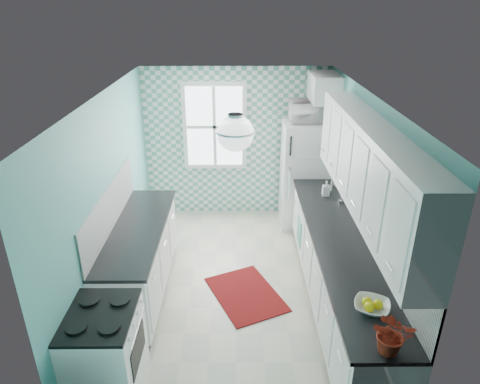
{
  "coord_description": "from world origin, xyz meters",
  "views": [
    {
      "loc": [
        0.02,
        -4.6,
        3.45
      ],
      "look_at": [
        0.05,
        0.25,
        1.25
      ],
      "focal_mm": 32.0,
      "sensor_mm": 36.0,
      "label": 1
    }
  ],
  "objects_px": {
    "potted_plant": "(393,334)",
    "microwave": "(309,111)",
    "stove": "(106,353)",
    "fruit_bowl": "(372,306)",
    "ceiling_light": "(235,133)",
    "sink": "(326,205)",
    "fridge": "(305,174)"
  },
  "relations": [
    {
      "from": "potted_plant",
      "to": "microwave",
      "type": "height_order",
      "value": "microwave"
    },
    {
      "from": "stove",
      "to": "fruit_bowl",
      "type": "relative_size",
      "value": 2.94
    },
    {
      "from": "ceiling_light",
      "to": "sink",
      "type": "height_order",
      "value": "ceiling_light"
    },
    {
      "from": "ceiling_light",
      "to": "sink",
      "type": "xyz_separation_m",
      "value": [
        1.2,
        1.34,
        -1.39
      ]
    },
    {
      "from": "stove",
      "to": "microwave",
      "type": "bearing_deg",
      "value": 55.45
    },
    {
      "from": "stove",
      "to": "potted_plant",
      "type": "relative_size",
      "value": 2.59
    },
    {
      "from": "fridge",
      "to": "microwave",
      "type": "xyz_separation_m",
      "value": [
        0.0,
        0.0,
        1.03
      ]
    },
    {
      "from": "fridge",
      "to": "fruit_bowl",
      "type": "bearing_deg",
      "value": -89.98
    },
    {
      "from": "sink",
      "to": "fruit_bowl",
      "type": "distance_m",
      "value": 2.14
    },
    {
      "from": "stove",
      "to": "sink",
      "type": "height_order",
      "value": "sink"
    },
    {
      "from": "sink",
      "to": "fridge",
      "type": "bearing_deg",
      "value": 97.27
    },
    {
      "from": "stove",
      "to": "microwave",
      "type": "relative_size",
      "value": 1.58
    },
    {
      "from": "fruit_bowl",
      "to": "fridge",
      "type": "bearing_deg",
      "value": 91.53
    },
    {
      "from": "fridge",
      "to": "fruit_bowl",
      "type": "xyz_separation_m",
      "value": [
        0.09,
        -3.37,
        0.11
      ]
    },
    {
      "from": "microwave",
      "to": "sink",
      "type": "bearing_deg",
      "value": 90.7
    },
    {
      "from": "potted_plant",
      "to": "microwave",
      "type": "xyz_separation_m",
      "value": [
        -0.09,
        3.86,
        0.78
      ]
    },
    {
      "from": "fridge",
      "to": "potted_plant",
      "type": "bearing_deg",
      "value": -90.17
    },
    {
      "from": "fridge",
      "to": "potted_plant",
      "type": "relative_size",
      "value": 4.95
    },
    {
      "from": "potted_plant",
      "to": "microwave",
      "type": "relative_size",
      "value": 0.61
    },
    {
      "from": "microwave",
      "to": "potted_plant",
      "type": "bearing_deg",
      "value": 87.7
    },
    {
      "from": "potted_plant",
      "to": "ceiling_light",
      "type": "bearing_deg",
      "value": 133.06
    },
    {
      "from": "stove",
      "to": "fruit_bowl",
      "type": "height_order",
      "value": "fruit_bowl"
    },
    {
      "from": "potted_plant",
      "to": "sink",
      "type": "bearing_deg",
      "value": 89.92
    },
    {
      "from": "ceiling_light",
      "to": "sink",
      "type": "distance_m",
      "value": 2.28
    },
    {
      "from": "fruit_bowl",
      "to": "microwave",
      "type": "height_order",
      "value": "microwave"
    },
    {
      "from": "ceiling_light",
      "to": "potted_plant",
      "type": "relative_size",
      "value": 1.0
    },
    {
      "from": "ceiling_light",
      "to": "fridge",
      "type": "distance_m",
      "value": 3.16
    },
    {
      "from": "fruit_bowl",
      "to": "sink",
      "type": "bearing_deg",
      "value": 89.9
    },
    {
      "from": "ceiling_light",
      "to": "fruit_bowl",
      "type": "height_order",
      "value": "ceiling_light"
    },
    {
      "from": "microwave",
      "to": "fruit_bowl",
      "type": "bearing_deg",
      "value": 87.89
    },
    {
      "from": "fruit_bowl",
      "to": "microwave",
      "type": "bearing_deg",
      "value": 91.53
    },
    {
      "from": "fridge",
      "to": "sink",
      "type": "height_order",
      "value": "fridge"
    }
  ]
}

